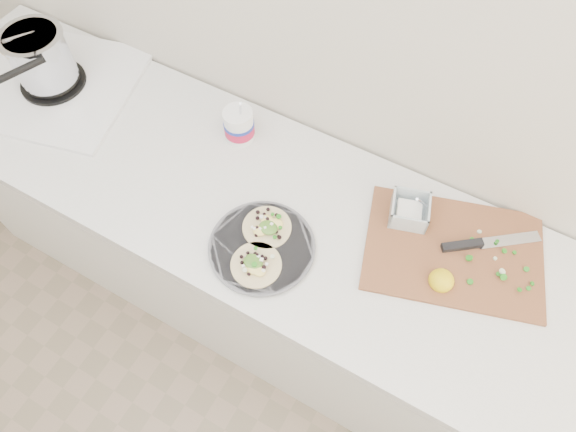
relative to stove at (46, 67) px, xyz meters
The scene contains 5 objects.
counter 0.95m from the stove, ahead, with size 2.44×0.66×0.90m.
stove is the anchor object (origin of this frame).
taco_plate 0.99m from the stove, 11.65° to the right, with size 0.31×0.31×0.04m.
tub 0.70m from the stove, ahead, with size 0.10×0.10×0.22m.
cutboard 1.44m from the stove, ahead, with size 0.58×0.48×0.08m.
Camera 1 is at (0.58, 0.71, 2.21)m, focal length 32.00 mm.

